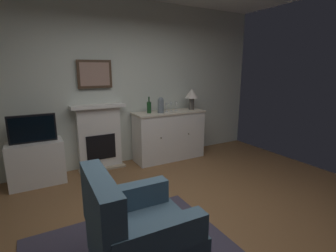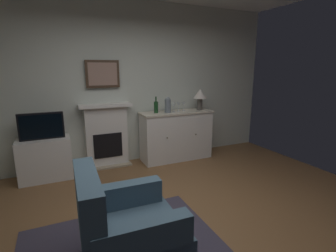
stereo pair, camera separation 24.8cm
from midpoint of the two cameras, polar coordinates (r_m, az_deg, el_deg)
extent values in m
cube|color=brown|center=(2.97, 6.76, -22.72)|extent=(5.72, 4.60, 0.10)
cube|color=silver|center=(4.51, -7.87, 9.44)|extent=(5.72, 0.06, 2.82)
cube|color=white|center=(4.44, -12.26, -2.39)|extent=(0.70, 0.18, 1.05)
cube|color=tan|center=(4.51, -11.68, -8.97)|extent=(0.77, 0.20, 0.03)
cube|color=black|center=(4.38, -11.91, -4.40)|extent=(0.48, 0.02, 0.42)
cube|color=white|center=(4.30, -12.52, 4.60)|extent=(0.87, 0.27, 0.05)
cube|color=#473323|center=(4.33, -13.06, 11.46)|extent=(0.55, 0.03, 0.45)
cube|color=#9E7A6B|center=(4.31, -13.01, 11.45)|extent=(0.47, 0.01, 0.37)
cube|color=white|center=(4.70, 3.38, -2.34)|extent=(1.31, 0.45, 0.88)
cube|color=beige|center=(4.60, 3.45, 3.12)|extent=(1.34, 0.48, 0.03)
sphere|color=brown|center=(4.36, 1.47, -2.73)|extent=(0.02, 0.02, 0.02)
sphere|color=brown|center=(4.63, 7.89, -1.92)|extent=(0.02, 0.02, 0.02)
cylinder|color=#4C4742|center=(4.83, 8.71, 4.96)|extent=(0.10, 0.10, 0.22)
cone|color=silver|center=(4.81, 8.79, 7.32)|extent=(0.26, 0.26, 0.18)
cylinder|color=#193F1E|center=(4.43, -1.14, 4.27)|extent=(0.08, 0.08, 0.20)
cylinder|color=#193F1E|center=(4.42, -1.15, 6.13)|extent=(0.03, 0.03, 0.09)
cylinder|color=silver|center=(4.54, 2.89, 3.22)|extent=(0.06, 0.06, 0.00)
cylinder|color=silver|center=(4.54, 2.90, 3.82)|extent=(0.01, 0.01, 0.09)
cone|color=silver|center=(4.52, 2.91, 4.82)|extent=(0.07, 0.07, 0.07)
cylinder|color=silver|center=(4.62, 3.91, 3.38)|extent=(0.06, 0.06, 0.00)
cylinder|color=silver|center=(4.62, 3.92, 3.96)|extent=(0.01, 0.01, 0.09)
cone|color=silver|center=(4.61, 3.94, 4.94)|extent=(0.07, 0.07, 0.07)
cylinder|color=silver|center=(4.68, 5.10, 3.47)|extent=(0.06, 0.06, 0.00)
cylinder|color=silver|center=(4.67, 5.11, 4.04)|extent=(0.01, 0.01, 0.09)
cone|color=silver|center=(4.66, 5.13, 5.01)|extent=(0.07, 0.07, 0.07)
cylinder|color=slate|center=(4.45, 1.53, 4.56)|extent=(0.11, 0.11, 0.24)
sphere|color=slate|center=(4.43, 1.54, 6.09)|extent=(0.08, 0.08, 0.08)
cube|color=white|center=(4.25, -24.65, -6.86)|extent=(0.75, 0.42, 0.64)
cube|color=black|center=(4.10, -25.33, -0.04)|extent=(0.62, 0.06, 0.40)
cube|color=black|center=(4.06, -25.34, -0.14)|extent=(0.57, 0.01, 0.35)
cube|color=#3F596B|center=(2.31, -4.61, -24.80)|extent=(0.82, 0.78, 0.32)
cube|color=#3F596B|center=(2.03, -14.15, -17.19)|extent=(0.18, 0.76, 0.50)
cube|color=#3F596B|center=(1.91, -1.51, -23.89)|extent=(0.72, 0.16, 0.22)
cube|color=#3F596B|center=(2.43, -7.17, -15.33)|extent=(0.72, 0.16, 0.22)
cylinder|color=#473323|center=(2.78, 0.49, -22.90)|extent=(0.05, 0.05, 0.10)
cylinder|color=#473323|center=(2.64, -14.75, -25.56)|extent=(0.05, 0.05, 0.10)
camera|label=1|loc=(0.12, -87.64, 0.54)|focal=26.76mm
camera|label=2|loc=(0.12, 92.36, -0.54)|focal=26.76mm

